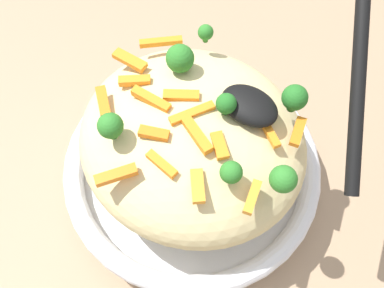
% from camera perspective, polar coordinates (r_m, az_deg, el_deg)
% --- Properties ---
extents(ground_plane, '(2.40, 2.40, 0.00)m').
position_cam_1_polar(ground_plane, '(0.53, 0.00, -4.48)').
color(ground_plane, '#9E7F60').
extents(serving_bowl, '(0.29, 0.29, 0.05)m').
position_cam_1_polar(serving_bowl, '(0.50, 0.00, -3.24)').
color(serving_bowl, silver).
rests_on(serving_bowl, ground_plane).
extents(pasta_mound, '(0.23, 0.22, 0.10)m').
position_cam_1_polar(pasta_mound, '(0.44, 0.00, 0.50)').
color(pasta_mound, '#DBC689').
rests_on(pasta_mound, serving_bowl).
extents(carrot_piece_0, '(0.02, 0.03, 0.01)m').
position_cam_1_polar(carrot_piece_0, '(0.41, 13.62, 1.58)').
color(carrot_piece_0, orange).
rests_on(carrot_piece_0, pasta_mound).
extents(carrot_piece_1, '(0.03, 0.03, 0.01)m').
position_cam_1_polar(carrot_piece_1, '(0.42, -11.50, 5.47)').
color(carrot_piece_1, orange).
rests_on(carrot_piece_1, pasta_mound).
extents(carrot_piece_2, '(0.03, 0.03, 0.01)m').
position_cam_1_polar(carrot_piece_2, '(0.38, 3.61, -0.19)').
color(carrot_piece_2, orange).
rests_on(carrot_piece_2, pasta_mound).
extents(carrot_piece_3, '(0.03, 0.04, 0.01)m').
position_cam_1_polar(carrot_piece_3, '(0.38, -9.87, -3.98)').
color(carrot_piece_3, orange).
rests_on(carrot_piece_3, pasta_mound).
extents(carrot_piece_4, '(0.03, 0.03, 0.01)m').
position_cam_1_polar(carrot_piece_4, '(0.43, -7.31, 8.37)').
color(carrot_piece_4, orange).
rests_on(carrot_piece_4, pasta_mound).
extents(carrot_piece_5, '(0.03, 0.03, 0.01)m').
position_cam_1_polar(carrot_piece_5, '(0.41, -1.41, 6.27)').
color(carrot_piece_5, orange).
rests_on(carrot_piece_5, pasta_mound).
extents(carrot_piece_6, '(0.04, 0.04, 0.01)m').
position_cam_1_polar(carrot_piece_6, '(0.46, -4.07, 13.13)').
color(carrot_piece_6, orange).
rests_on(carrot_piece_6, pasta_mound).
extents(carrot_piece_7, '(0.04, 0.01, 0.01)m').
position_cam_1_polar(carrot_piece_7, '(0.45, -8.10, 10.76)').
color(carrot_piece_7, orange).
rests_on(carrot_piece_7, pasta_mound).
extents(carrot_piece_8, '(0.03, 0.03, 0.01)m').
position_cam_1_polar(carrot_piece_8, '(0.37, 0.74, -5.51)').
color(carrot_piece_8, orange).
rests_on(carrot_piece_8, pasta_mound).
extents(carrot_piece_9, '(0.03, 0.02, 0.01)m').
position_cam_1_polar(carrot_piece_9, '(0.39, -4.97, 1.38)').
color(carrot_piece_9, orange).
rests_on(carrot_piece_9, pasta_mound).
extents(carrot_piece_10, '(0.02, 0.03, 0.01)m').
position_cam_1_polar(carrot_piece_10, '(0.37, 7.86, -6.87)').
color(carrot_piece_10, orange).
rests_on(carrot_piece_10, pasta_mound).
extents(carrot_piece_11, '(0.03, 0.04, 0.01)m').
position_cam_1_polar(carrot_piece_11, '(0.40, -0.23, 4.19)').
color(carrot_piece_11, orange).
rests_on(carrot_piece_11, pasta_mound).
extents(carrot_piece_12, '(0.04, 0.02, 0.01)m').
position_cam_1_polar(carrot_piece_12, '(0.39, 0.67, 1.17)').
color(carrot_piece_12, orange).
rests_on(carrot_piece_12, pasta_mound).
extents(carrot_piece_13, '(0.03, 0.01, 0.01)m').
position_cam_1_polar(carrot_piece_13, '(0.38, -3.97, -2.62)').
color(carrot_piece_13, orange).
rests_on(carrot_piece_13, pasta_mound).
extents(carrot_piece_14, '(0.03, 0.02, 0.01)m').
position_cam_1_polar(carrot_piece_14, '(0.40, 10.10, 1.43)').
color(carrot_piece_14, orange).
rests_on(carrot_piece_14, pasta_mound).
extents(carrot_piece_15, '(0.04, 0.01, 0.01)m').
position_cam_1_polar(carrot_piece_15, '(0.41, -5.35, 5.79)').
color(carrot_piece_15, orange).
rests_on(carrot_piece_15, pasta_mound).
extents(broccoli_floret_0, '(0.03, 0.03, 0.03)m').
position_cam_1_polar(broccoli_floret_0, '(0.43, -1.57, 11.04)').
color(broccoli_floret_0, '#296820').
rests_on(broccoli_floret_0, pasta_mound).
extents(broccoli_floret_1, '(0.02, 0.02, 0.02)m').
position_cam_1_polar(broccoli_floret_1, '(0.45, 1.79, 14.29)').
color(broccoli_floret_1, '#296820').
rests_on(broccoli_floret_1, pasta_mound).
extents(broccoli_floret_2, '(0.02, 0.02, 0.02)m').
position_cam_1_polar(broccoli_floret_2, '(0.39, 4.47, 5.22)').
color(broccoli_floret_2, '#205B1C').
rests_on(broccoli_floret_2, pasta_mound).
extents(broccoli_floret_3, '(0.02, 0.02, 0.03)m').
position_cam_1_polar(broccoli_floret_3, '(0.37, 11.78, -4.52)').
color(broccoli_floret_3, '#296820').
rests_on(broccoli_floret_3, pasta_mound).
extents(broccoli_floret_4, '(0.02, 0.02, 0.03)m').
position_cam_1_polar(broccoli_floret_4, '(0.39, -10.56, 2.31)').
color(broccoli_floret_4, '#296820').
rests_on(broccoli_floret_4, pasta_mound).
extents(broccoli_floret_5, '(0.02, 0.02, 0.02)m').
position_cam_1_polar(broccoli_floret_5, '(0.37, 5.12, -3.72)').
color(broccoli_floret_5, '#296820').
rests_on(broccoli_floret_5, pasta_mound).
extents(broccoli_floret_6, '(0.02, 0.02, 0.03)m').
position_cam_1_polar(broccoli_floret_6, '(0.41, 13.22, 5.86)').
color(broccoli_floret_6, '#205B1C').
rests_on(broccoli_floret_6, pasta_mound).
extents(serving_spoon, '(0.15, 0.15, 0.11)m').
position_cam_1_polar(serving_spoon, '(0.39, 12.71, 6.19)').
color(serving_spoon, black).
rests_on(serving_spoon, pasta_mound).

